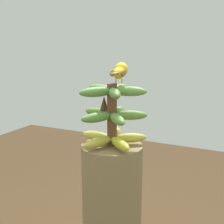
# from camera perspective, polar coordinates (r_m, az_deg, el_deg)

# --- Properties ---
(banana_bunch) EXTENTS (0.31, 0.31, 0.28)m
(banana_bunch) POSITION_cam_1_polar(r_m,az_deg,el_deg) (1.28, -0.03, -0.56)
(banana_bunch) COLOR brown
(banana_bunch) RESTS_ON banana_tree
(perched_bird) EXTENTS (0.20, 0.07, 0.09)m
(perched_bird) POSITION_cam_1_polar(r_m,az_deg,el_deg) (1.28, 1.56, 7.87)
(perched_bird) COLOR #C68933
(perched_bird) RESTS_ON banana_bunch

